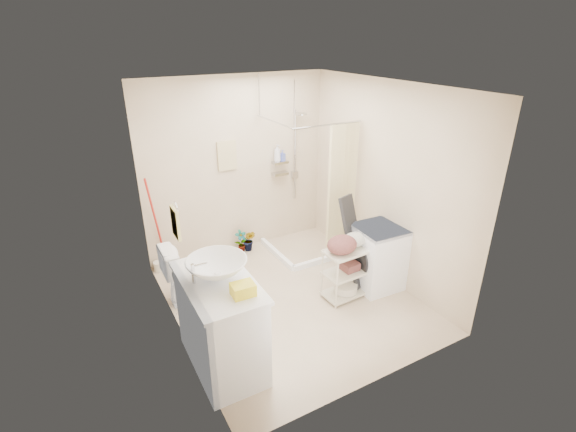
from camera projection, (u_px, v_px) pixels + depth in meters
name	position (u px, v px, depth m)	size (l,w,h in m)	color
floor	(291.00, 298.00, 5.32)	(3.20, 3.20, 0.00)	beige
ceiling	(292.00, 86.00, 4.26)	(2.80, 3.20, 0.04)	silver
wall_back	(237.00, 167.00, 6.06)	(2.80, 0.04, 2.60)	beige
wall_front	(385.00, 267.00, 3.51)	(2.80, 0.04, 2.60)	beige
wall_left	(170.00, 230.00, 4.16)	(0.04, 3.20, 2.60)	beige
wall_right	(385.00, 184.00, 5.41)	(0.04, 3.20, 2.60)	beige
vanity	(221.00, 323.00, 4.09)	(0.63, 1.12, 0.99)	white
sink	(217.00, 269.00, 3.89)	(0.58, 0.58, 0.20)	white
counter_basket	(243.00, 289.00, 3.65)	(0.20, 0.16, 0.11)	yellow
floor_basket	(259.00, 370.00, 4.10)	(0.24, 0.18, 0.13)	yellow
toilet	(194.00, 270.00, 5.19)	(0.43, 0.76, 0.77)	white
mop	(153.00, 225.00, 5.64)	(0.14, 0.14, 1.42)	#B22019
potted_plant_a	(241.00, 241.00, 6.36)	(0.19, 0.13, 0.36)	#933922
potted_plant_b	(249.00, 240.00, 6.40)	(0.19, 0.15, 0.34)	brown
hanging_towel	(227.00, 156.00, 5.90)	(0.28, 0.03, 0.42)	beige
towel_ring	(175.00, 221.00, 3.95)	(0.04, 0.22, 0.34)	#FFF496
tp_holder	(179.00, 276.00, 4.46)	(0.08, 0.12, 0.14)	white
shower	(306.00, 185.00, 6.11)	(1.10, 1.10, 2.10)	white
shampoo_bottle_a	(277.00, 153.00, 6.21)	(0.10, 0.10, 0.26)	silver
shampoo_bottle_b	(282.00, 155.00, 6.28)	(0.07, 0.07, 0.16)	#4A58B0
washing_machine	(377.00, 257.00, 5.44)	(0.58, 0.60, 0.85)	white
laundry_rack	(347.00, 269.00, 5.21)	(0.58, 0.34, 0.80)	beige
ironing_board	(353.00, 241.00, 5.39)	(0.36, 0.10, 1.25)	black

